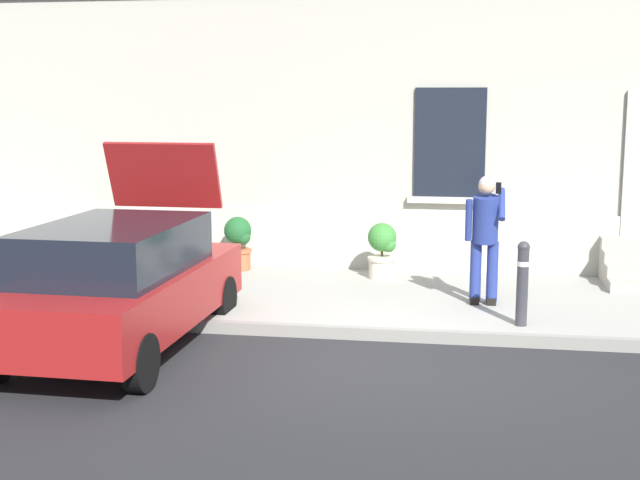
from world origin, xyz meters
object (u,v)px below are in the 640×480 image
planter_charcoal (101,238)px  planter_terracotta (238,242)px  hatchback_car_red (120,282)px  planter_cream (382,249)px  person_on_phone (485,232)px  bollard_near_person (522,280)px

planter_charcoal → planter_terracotta: size_ratio=1.00×
hatchback_car_red → planter_terracotta: size_ratio=4.78×
planter_terracotta → hatchback_car_red: bearing=-94.8°
planter_charcoal → planter_cream: bearing=-4.3°
planter_cream → hatchback_car_red: bearing=-125.7°
person_on_phone → planter_terracotta: (-3.85, 1.81, -0.54)m
person_on_phone → planter_terracotta: 4.29m
planter_charcoal → planter_terracotta: (2.35, -0.05, 0.00)m
person_on_phone → planter_charcoal: size_ratio=2.03×
hatchback_car_red → planter_terracotta: bearing=85.2°
hatchback_car_red → person_on_phone: 4.77m
person_on_phone → planter_terracotta: bearing=139.1°
planter_terracotta → person_on_phone: bearing=-25.2°
planter_terracotta → planter_cream: 2.37m
person_on_phone → planter_cream: 2.19m
bollard_near_person → planter_cream: bearing=127.8°
bollard_near_person → planter_cream: (-1.93, 2.50, -0.11)m
planter_cream → planter_charcoal: bearing=175.7°
hatchback_car_red → planter_cream: (2.70, 3.75, -0.19)m
person_on_phone → planter_terracotta: size_ratio=2.03×
bollard_near_person → planter_cream: 3.16m
person_on_phone → planter_terracotta: person_on_phone is taller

